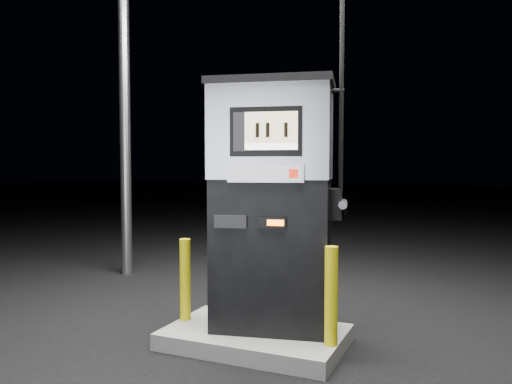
% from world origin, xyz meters
% --- Properties ---
extents(ground, '(80.00, 80.00, 0.00)m').
position_xyz_m(ground, '(0.00, 0.00, 0.00)').
color(ground, black).
rests_on(ground, ground).
extents(pump_island, '(1.60, 1.00, 0.15)m').
position_xyz_m(pump_island, '(0.00, 0.00, 0.07)').
color(pump_island, slate).
rests_on(pump_island, ground).
extents(fuel_dispenser, '(1.31, 0.89, 4.70)m').
position_xyz_m(fuel_dispenser, '(0.13, 0.10, 1.31)').
color(fuel_dispenser, black).
rests_on(fuel_dispenser, pump_island).
extents(bollard_left, '(0.14, 0.14, 0.79)m').
position_xyz_m(bollard_left, '(-0.74, -0.00, 0.54)').
color(bollard_left, yellow).
rests_on(bollard_left, pump_island).
extents(bollard_right, '(0.14, 0.14, 0.83)m').
position_xyz_m(bollard_right, '(0.74, -0.12, 0.56)').
color(bollard_right, yellow).
rests_on(bollard_right, pump_island).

